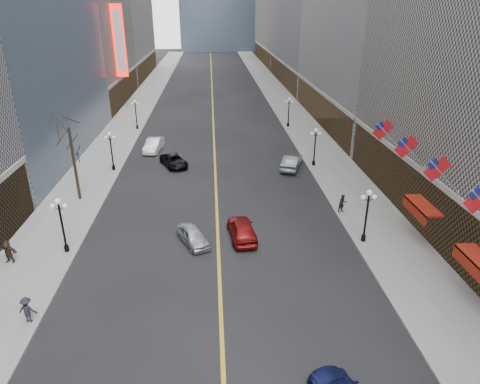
{
  "coord_description": "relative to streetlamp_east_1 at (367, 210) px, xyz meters",
  "views": [
    {
      "loc": [
        -0.24,
        0.47,
        17.77
      ],
      "look_at": [
        1.17,
        21.54,
        8.5
      ],
      "focal_mm": 32.0,
      "sensor_mm": 36.0,
      "label": 1
    }
  ],
  "objects": [
    {
      "name": "ped_west_far",
      "position": [
        -27.36,
        -1.29,
        -1.84
      ],
      "size": [
        1.76,
        0.87,
        1.83
      ],
      "primitive_type": "imported",
      "rotation": [
        0.0,
        0.0,
        -0.23
      ],
      "color": "#30251B",
      "rests_on": "sidewalk_west"
    },
    {
      "name": "flag_5",
      "position": [
        3.51,
        7.0,
        4.39
      ],
      "size": [
        2.87,
        0.12,
        2.87
      ],
      "color": "#B2B2B7",
      "rests_on": "ground"
    },
    {
      "name": "car_sb_mid",
      "position": [
        -9.8,
        1.37,
        -2.06
      ],
      "size": [
        2.51,
        5.15,
        1.69
      ],
      "primitive_type": "imported",
      "rotation": [
        0.0,
        0.0,
        3.25
      ],
      "color": "maroon",
      "rests_on": "ground"
    },
    {
      "name": "flag_4",
      "position": [
        3.51,
        2.0,
        4.39
      ],
      "size": [
        2.87,
        0.12,
        2.87
      ],
      "color": "#B2B2B7",
      "rests_on": "ground"
    },
    {
      "name": "tree_west_far",
      "position": [
        -25.3,
        10.0,
        3.34
      ],
      "size": [
        3.6,
        3.6,
        7.92
      ],
      "color": "#2D231C",
      "rests_on": "sidewalk_west"
    },
    {
      "name": "car_nb_far",
      "position": [
        -16.7,
        19.15,
        -2.22
      ],
      "size": [
        4.07,
        5.42,
        1.37
      ],
      "primitive_type": "imported",
      "rotation": [
        0.0,
        0.0,
        0.42
      ],
      "color": "black",
      "rests_on": "ground"
    },
    {
      "name": "car_nb_near",
      "position": [
        -13.8,
        0.76,
        -2.21
      ],
      "size": [
        3.15,
        4.35,
        1.38
      ],
      "primitive_type": "imported",
      "rotation": [
        0.0,
        0.0,
        0.43
      ],
      "color": "#A9ABB1",
      "rests_on": "ground"
    },
    {
      "name": "car_nb_mid",
      "position": [
        -19.77,
        25.16,
        -2.07
      ],
      "size": [
        2.45,
        5.26,
        1.67
      ],
      "primitive_type": "imported",
      "rotation": [
        0.0,
        0.0,
        -0.14
      ],
      "color": "silver",
      "rests_on": "ground"
    },
    {
      "name": "awning_c",
      "position": [
        4.3,
        -0.0,
        0.18
      ],
      "size": [
        1.4,
        4.0,
        0.93
      ],
      "color": "maroon",
      "rests_on": "ground"
    },
    {
      "name": "ped_west_walk",
      "position": [
        -23.4,
        -8.11,
        -1.89
      ],
      "size": [
        1.16,
        0.59,
        1.72
      ],
      "primitive_type": "imported",
      "rotation": [
        0.0,
        0.0,
        3.02
      ],
      "color": "black",
      "rests_on": "sidewalk_west"
    },
    {
      "name": "flag_3",
      "position": [
        3.51,
        -3.0,
        4.39
      ],
      "size": [
        2.87,
        0.12,
        2.87
      ],
      "color": "#B2B2B7",
      "rests_on": "ground"
    },
    {
      "name": "sidewalk_west",
      "position": [
        -25.8,
        40.0,
        -2.83
      ],
      "size": [
        6.0,
        230.0,
        0.15
      ],
      "primitive_type": "cube",
      "color": "gray",
      "rests_on": "ground"
    },
    {
      "name": "sidewalk_east",
      "position": [
        2.2,
        40.0,
        -2.83
      ],
      "size": [
        6.0,
        230.0,
        0.15
      ],
      "primitive_type": "cube",
      "color": "gray",
      "rests_on": "ground"
    },
    {
      "name": "awning_b",
      "position": [
        4.3,
        -8.0,
        0.18
      ],
      "size": [
        1.4,
        4.0,
        0.93
      ],
      "color": "maroon",
      "rests_on": "ground"
    },
    {
      "name": "theatre_marquee",
      "position": [
        -27.68,
        50.0,
        9.1
      ],
      "size": [
        2.0,
        0.55,
        12.0
      ],
      "color": "red",
      "rests_on": "ground"
    },
    {
      "name": "streetlamp_east_2",
      "position": [
        0.0,
        18.0,
        0.0
      ],
      "size": [
        1.26,
        0.44,
        4.52
      ],
      "color": "black",
      "rests_on": "sidewalk_east"
    },
    {
      "name": "streetlamp_west_3",
      "position": [
        -23.6,
        36.0,
        0.0
      ],
      "size": [
        1.26,
        0.44,
        4.52
      ],
      "color": "black",
      "rests_on": "sidewalk_west"
    },
    {
      "name": "streetlamp_west_2",
      "position": [
        -23.6,
        18.0,
        0.0
      ],
      "size": [
        1.26,
        0.44,
        4.52
      ],
      "color": "black",
      "rests_on": "sidewalk_west"
    },
    {
      "name": "car_sb_far",
      "position": [
        -2.8,
        17.36,
        -2.05
      ],
      "size": [
        3.46,
        5.48,
        1.71
      ],
      "primitive_type": "imported",
      "rotation": [
        0.0,
        0.0,
        2.8
      ],
      "color": "#545A5C",
      "rests_on": "ground"
    },
    {
      "name": "ped_east_walk",
      "position": [
        -0.2,
        5.36,
        -1.9
      ],
      "size": [
        0.94,
        0.73,
        1.7
      ],
      "primitive_type": "imported",
      "rotation": [
        0.0,
        0.0,
        0.37
      ],
      "color": "black",
      "rests_on": "sidewalk_east"
    },
    {
      "name": "streetlamp_east_1",
      "position": [
        0.0,
        0.0,
        0.0
      ],
      "size": [
        1.26,
        0.44,
        4.52
      ],
      "color": "black",
      "rests_on": "sidewalk_east"
    },
    {
      "name": "lane_line",
      "position": [
        -11.8,
        50.0,
        -2.89
      ],
      "size": [
        0.25,
        200.0,
        0.02
      ],
      "primitive_type": "cube",
      "color": "gold",
      "rests_on": "ground"
    },
    {
      "name": "streetlamp_east_3",
      "position": [
        0.0,
        36.0,
        0.0
      ],
      "size": [
        1.26,
        0.44,
        4.52
      ],
      "color": "black",
      "rests_on": "sidewalk_east"
    },
    {
      "name": "streetlamp_west_1",
      "position": [
        -23.6,
        0.0,
        0.0
      ],
      "size": [
        1.26,
        0.44,
        4.52
      ],
      "color": "black",
      "rests_on": "sidewalk_west"
    }
  ]
}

